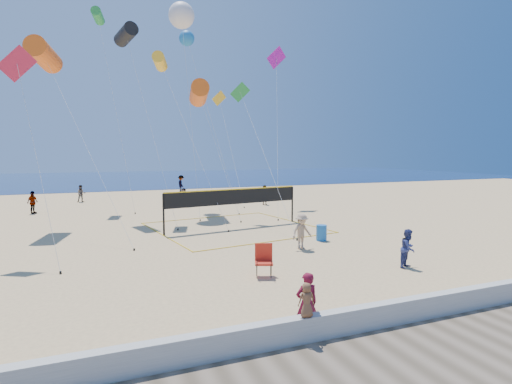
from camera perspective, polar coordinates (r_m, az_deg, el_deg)
name	(u,v)px	position (r m, az deg, el deg)	size (l,w,h in m)	color
ground	(276,295)	(12.69, 2.87, -14.49)	(120.00, 120.00, 0.00)	#D6B278
ocean	(128,178)	(73.12, -17.84, 1.92)	(140.00, 50.00, 0.03)	navy
seawall	(329,324)	(10.12, 10.35, -18.11)	(32.00, 0.30, 0.60)	beige
boardwalk	(385,380)	(8.81, 17.91, -24.20)	(32.00, 3.60, 0.03)	#6E5D4B
woman	(307,303)	(9.99, 7.25, -15.52)	(0.56, 0.37, 1.53)	maroon
toddler	(307,300)	(9.52, 7.24, -15.07)	(0.39, 0.26, 0.80)	brown
bystander_a	(408,248)	(16.38, 20.92, -7.53)	(0.72, 0.56, 1.48)	navy
bystander_b	(302,232)	(18.26, 6.55, -5.64)	(1.04, 0.60, 1.62)	tan
far_person_0	(33,202)	(32.89, -29.30, -1.30)	(0.96, 0.40, 1.64)	gray
far_person_1	(184,197)	(32.92, -10.31, -0.77)	(1.41, 0.45, 1.52)	gray
far_person_2	(265,195)	(33.66, 1.25, -0.42)	(0.61, 0.40, 1.67)	gray
far_person_3	(81,194)	(38.72, -23.69, -0.21)	(0.74, 0.58, 1.52)	gray
far_person_4	(181,184)	(44.21, -10.65, 1.11)	(1.26, 0.72, 1.95)	gray
camp_chair	(264,258)	(14.30, 1.11, -9.41)	(0.78, 0.90, 1.28)	red
trash_barrel	(321,233)	(20.25, 9.33, -5.77)	(0.52, 0.52, 0.78)	#1A60AF
volleyball_net	(234,201)	(23.18, -3.19, -1.35)	(9.80, 9.68, 2.29)	black
kite_0	(44,55)	(27.11, -28.05, 16.88)	(4.97, 9.72, 10.76)	#E45915
kite_1	(126,35)	(29.21, -18.08, 20.58)	(2.84, 7.03, 12.66)	black
kite_2	(160,62)	(27.42, -13.55, 17.64)	(3.34, 6.74, 10.66)	yellow
kite_3	(19,75)	(19.60, -30.73, 14.20)	(2.36, 3.86, 8.79)	red
kite_4	(244,102)	(26.15, -1.73, 12.71)	(1.23, 7.92, 8.98)	green
kite_5	(277,64)	(34.31, 2.95, 17.76)	(4.36, 7.93, 13.19)	#C016AA
kite_6	(181,15)	(31.56, -10.60, 23.54)	(2.15, 5.69, 15.06)	silver
kite_7	(187,38)	(34.35, -9.86, 20.80)	(2.98, 6.71, 14.03)	#1B6AB5
kite_8	(98,16)	(35.76, -21.65, 22.30)	(2.52, 5.66, 15.39)	green
kite_9	(221,105)	(37.54, -5.07, 12.25)	(1.45, 6.82, 10.14)	yellow
kite_10	(199,93)	(29.37, -8.14, 13.79)	(2.32, 6.48, 9.40)	#E45915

